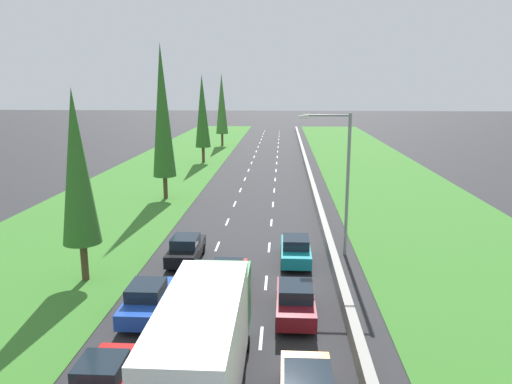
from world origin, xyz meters
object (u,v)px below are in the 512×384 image
(poplar_tree_third, at_px, (162,111))
(poplar_tree_fifth, at_px, (222,104))
(teal_sedan_right_lane, at_px, (296,250))
(red_sedan_centre_lane, at_px, (228,277))
(red_hatchback_left_lane, at_px, (105,380))
(poplar_tree_second, at_px, (77,168))
(blue_sedan_left_lane, at_px, (147,299))
(black_sedan_left_lane, at_px, (186,249))
(poplar_tree_fourth, at_px, (202,112))
(street_light_mast, at_px, (342,174))
(maroon_sedan_right_lane, at_px, (295,300))
(white_box_truck_centre_lane, at_px, (205,346))

(poplar_tree_third, bearing_deg, poplar_tree_fifth, 89.53)
(teal_sedan_right_lane, height_order, red_sedan_centre_lane, same)
(red_hatchback_left_lane, xyz_separation_m, poplar_tree_second, (-4.93, 10.44, 5.49))
(blue_sedan_left_lane, bearing_deg, red_sedan_centre_lane, 39.70)
(black_sedan_left_lane, relative_size, poplar_tree_fifth, 0.36)
(red_hatchback_left_lane, xyz_separation_m, poplar_tree_fifth, (-4.82, 71.70, 6.53))
(poplar_tree_fifth, bearing_deg, poplar_tree_fourth, -90.88)
(black_sedan_left_lane, distance_m, street_light_mast, 10.69)
(poplar_tree_third, relative_size, street_light_mast, 1.60)
(maroon_sedan_right_lane, relative_size, white_box_truck_centre_lane, 0.48)
(maroon_sedan_right_lane, distance_m, red_sedan_centre_lane, 4.33)
(red_sedan_centre_lane, relative_size, poplar_tree_fourth, 0.37)
(maroon_sedan_right_lane, bearing_deg, street_light_mast, 70.85)
(red_hatchback_left_lane, distance_m, blue_sedan_left_lane, 6.44)
(blue_sedan_left_lane, bearing_deg, white_box_truck_centre_lane, -59.38)
(teal_sedan_right_lane, distance_m, street_light_mast, 5.48)
(poplar_tree_fifth, bearing_deg, street_light_mast, -75.56)
(teal_sedan_right_lane, bearing_deg, white_box_truck_centre_lane, -103.63)
(maroon_sedan_right_lane, height_order, black_sedan_left_lane, same)
(blue_sedan_left_lane, height_order, poplar_tree_second, poplar_tree_second)
(poplar_tree_second, bearing_deg, poplar_tree_third, 90.68)
(black_sedan_left_lane, bearing_deg, teal_sedan_right_lane, 1.86)
(poplar_tree_fifth, bearing_deg, white_box_truck_centre_lane, -83.40)
(teal_sedan_right_lane, relative_size, black_sedan_left_lane, 1.00)
(white_box_truck_centre_lane, distance_m, street_light_mast, 16.86)
(red_hatchback_left_lane, xyz_separation_m, black_sedan_left_lane, (0.09, 13.68, -0.02))
(black_sedan_left_lane, bearing_deg, red_hatchback_left_lane, -90.40)
(poplar_tree_second, bearing_deg, black_sedan_left_lane, 32.84)
(poplar_tree_second, height_order, poplar_tree_fourth, poplar_tree_fourth)
(red_hatchback_left_lane, distance_m, maroon_sedan_right_lane, 9.45)
(red_hatchback_left_lane, relative_size, red_sedan_centre_lane, 0.87)
(blue_sedan_left_lane, relative_size, red_sedan_centre_lane, 1.00)
(red_sedan_centre_lane, xyz_separation_m, street_light_mast, (6.51, 6.14, 4.42))
(black_sedan_left_lane, xyz_separation_m, street_light_mast, (9.57, 1.76, 4.42))
(maroon_sedan_right_lane, distance_m, black_sedan_left_lane, 9.55)
(maroon_sedan_right_lane, xyz_separation_m, poplar_tree_third, (-11.80, 23.64, 7.45))
(red_hatchback_left_lane, distance_m, red_sedan_centre_lane, 9.83)
(blue_sedan_left_lane, relative_size, black_sedan_left_lane, 1.00)
(teal_sedan_right_lane, bearing_deg, poplar_tree_fifth, 101.39)
(teal_sedan_right_lane, height_order, poplar_tree_fourth, poplar_tree_fourth)
(black_sedan_left_lane, distance_m, poplar_tree_second, 8.14)
(poplar_tree_fifth, distance_m, street_light_mast, 58.13)
(maroon_sedan_right_lane, bearing_deg, blue_sedan_left_lane, -177.58)
(maroon_sedan_right_lane, bearing_deg, teal_sedan_right_lane, 88.50)
(poplar_tree_second, bearing_deg, maroon_sedan_right_lane, -17.79)
(poplar_tree_fourth, xyz_separation_m, street_light_mast, (14.78, -37.10, -1.84))
(poplar_tree_second, height_order, poplar_tree_fifth, poplar_tree_fifth)
(red_hatchback_left_lane, height_order, red_sedan_centre_lane, red_hatchback_left_lane)
(black_sedan_left_lane, height_order, white_box_truck_centre_lane, white_box_truck_centre_lane)
(white_box_truck_centre_lane, bearing_deg, street_light_mast, 68.06)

